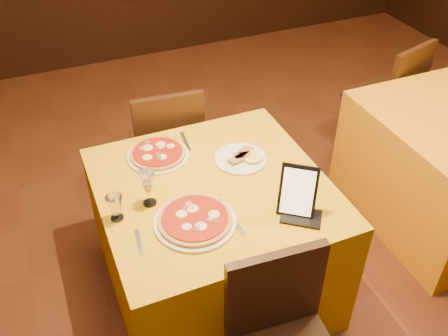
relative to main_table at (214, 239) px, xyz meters
name	(u,v)px	position (x,y,z in m)	size (l,w,h in m)	color
floor	(329,311)	(0.52, -0.42, -0.38)	(6.00, 7.00, 0.01)	#5E2D19
main_table	(214,239)	(0.00, 0.00, 0.00)	(1.10, 1.10, 0.75)	gold
chair_main_far	(166,143)	(0.00, 0.83, 0.08)	(0.46, 0.46, 0.91)	black
chair_side_far	(381,96)	(1.65, 0.80, 0.08)	(0.41, 0.41, 0.91)	black
pizza_near	(195,221)	(-0.17, -0.21, 0.39)	(0.37, 0.37, 0.03)	white
pizza_far	(158,154)	(-0.18, 0.33, 0.39)	(0.32, 0.32, 0.03)	white
cutlet_dish	(241,158)	(0.21, 0.14, 0.39)	(0.27, 0.27, 0.03)	white
wine_glass	(148,188)	(-0.32, 0.00, 0.47)	(0.07, 0.07, 0.19)	#FFEE90
water_glass	(115,208)	(-0.48, -0.04, 0.44)	(0.06, 0.06, 0.13)	silver
tablet	(298,191)	(0.29, -0.31, 0.49)	(0.17, 0.01, 0.24)	black
knife	(231,218)	(-0.01, -0.24, 0.38)	(0.24, 0.02, 0.01)	#B4B4BB
fork_near	(139,242)	(-0.43, -0.23, 0.38)	(0.16, 0.02, 0.01)	#A3A3AA
fork_far	(185,141)	(0.00, 0.40, 0.38)	(0.18, 0.02, 0.01)	#A5A5AC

